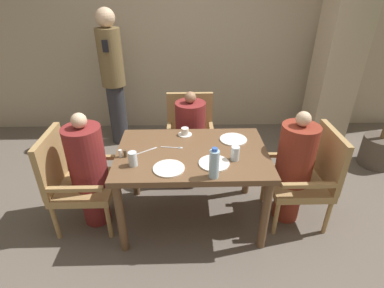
# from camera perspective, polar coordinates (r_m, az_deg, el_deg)

# --- Properties ---
(ground_plane) EXTENTS (16.00, 16.00, 0.00)m
(ground_plane) POSITION_cam_1_polar(r_m,az_deg,el_deg) (3.01, 0.02, -13.68)
(ground_plane) COLOR #60564C
(wall_back) EXTENTS (8.00, 0.06, 2.80)m
(wall_back) POSITION_cam_1_polar(r_m,az_deg,el_deg) (4.34, -0.76, 20.71)
(wall_back) COLOR tan
(wall_back) RESTS_ON ground_plane
(pillar_stone) EXTENTS (0.47, 0.47, 2.70)m
(pillar_stone) POSITION_cam_1_polar(r_m,az_deg,el_deg) (4.34, 26.67, 17.14)
(pillar_stone) COLOR #BCAD8E
(pillar_stone) RESTS_ON ground_plane
(dining_table) EXTENTS (1.29, 0.87, 0.74)m
(dining_table) POSITION_cam_1_polar(r_m,az_deg,el_deg) (2.61, 0.03, -3.29)
(dining_table) COLOR brown
(dining_table) RESTS_ON ground_plane
(chair_left_side) EXTENTS (0.53, 0.53, 0.91)m
(chair_left_side) POSITION_cam_1_polar(r_m,az_deg,el_deg) (2.88, -21.57, -6.05)
(chair_left_side) COLOR #A88451
(chair_left_side) RESTS_ON ground_plane
(diner_in_left_chair) EXTENTS (0.32, 0.32, 1.11)m
(diner_in_left_chair) POSITION_cam_1_polar(r_m,az_deg,el_deg) (2.78, -19.05, -4.70)
(diner_in_left_chair) COLOR maroon
(diner_in_left_chair) RESTS_ON ground_plane
(chair_far_side) EXTENTS (0.53, 0.53, 0.91)m
(chair_far_side) POSITION_cam_1_polar(r_m,az_deg,el_deg) (3.42, -0.35, 2.04)
(chair_far_side) COLOR #A88451
(chair_far_side) RESTS_ON ground_plane
(diner_in_far_chair) EXTENTS (0.32, 0.32, 1.03)m
(diner_in_far_chair) POSITION_cam_1_polar(r_m,az_deg,el_deg) (3.27, -0.30, 1.58)
(diner_in_far_chair) COLOR maroon
(diner_in_far_chair) RESTS_ON ground_plane
(chair_right_side) EXTENTS (0.53, 0.53, 0.91)m
(chair_right_side) POSITION_cam_1_polar(r_m,az_deg,el_deg) (2.92, 21.26, -5.43)
(chair_right_side) COLOR #A88451
(chair_right_side) RESTS_ON ground_plane
(diner_in_right_chair) EXTENTS (0.32, 0.32, 1.10)m
(diner_in_right_chair) POSITION_cam_1_polar(r_m,az_deg,el_deg) (2.82, 18.80, -4.23)
(diner_in_right_chair) COLOR maroon
(diner_in_right_chair) RESTS_ON ground_plane
(standing_host) EXTENTS (0.30, 0.33, 1.75)m
(standing_host) POSITION_cam_1_polar(r_m,az_deg,el_deg) (4.03, -14.83, 12.39)
(standing_host) COLOR #2D2D33
(standing_host) RESTS_ON ground_plane
(plate_main_left) EXTENTS (0.25, 0.25, 0.01)m
(plate_main_left) POSITION_cam_1_polar(r_m,az_deg,el_deg) (2.34, -4.44, -4.65)
(plate_main_left) COLOR white
(plate_main_left) RESTS_ON dining_table
(plate_main_right) EXTENTS (0.25, 0.25, 0.01)m
(plate_main_right) POSITION_cam_1_polar(r_m,az_deg,el_deg) (2.76, 7.87, 0.88)
(plate_main_right) COLOR white
(plate_main_right) RESTS_ON dining_table
(plate_dessert_center) EXTENTS (0.25, 0.25, 0.01)m
(plate_dessert_center) POSITION_cam_1_polar(r_m,az_deg,el_deg) (2.40, 4.22, -3.67)
(plate_dessert_center) COLOR white
(plate_dessert_center) RESTS_ON dining_table
(teacup_with_saucer) EXTENTS (0.13, 0.13, 0.07)m
(teacup_with_saucer) POSITION_cam_1_polar(r_m,az_deg,el_deg) (2.82, -1.35, 2.27)
(teacup_with_saucer) COLOR white
(teacup_with_saucer) RESTS_ON dining_table
(water_bottle) EXTENTS (0.07, 0.07, 0.25)m
(water_bottle) POSITION_cam_1_polar(r_m,az_deg,el_deg) (2.19, 4.24, -3.77)
(water_bottle) COLOR #A3C6DB
(water_bottle) RESTS_ON dining_table
(glass_tall_near) EXTENTS (0.07, 0.07, 0.12)m
(glass_tall_near) POSITION_cam_1_polar(r_m,az_deg,el_deg) (2.44, 8.23, -1.78)
(glass_tall_near) COLOR silver
(glass_tall_near) RESTS_ON dining_table
(glass_tall_mid) EXTENTS (0.07, 0.07, 0.12)m
(glass_tall_mid) POSITION_cam_1_polar(r_m,az_deg,el_deg) (2.39, -11.21, -2.79)
(glass_tall_mid) COLOR silver
(glass_tall_mid) RESTS_ON dining_table
(salt_shaker) EXTENTS (0.03, 0.03, 0.07)m
(salt_shaker) POSITION_cam_1_polar(r_m,az_deg,el_deg) (2.54, -13.49, -1.76)
(salt_shaker) COLOR white
(salt_shaker) RESTS_ON dining_table
(pepper_shaker) EXTENTS (0.03, 0.03, 0.06)m
(pepper_shaker) POSITION_cam_1_polar(r_m,az_deg,el_deg) (2.53, -12.61, -1.78)
(pepper_shaker) COLOR #4C3D2D
(pepper_shaker) RESTS_ON dining_table
(fork_beside_plate) EXTENTS (0.19, 0.04, 0.00)m
(fork_beside_plate) POSITION_cam_1_polar(r_m,az_deg,el_deg) (2.62, -3.44, -0.68)
(fork_beside_plate) COLOR silver
(fork_beside_plate) RESTS_ON dining_table
(knife_beside_plate) EXTENTS (0.17, 0.13, 0.00)m
(knife_beside_plate) POSITION_cam_1_polar(r_m,az_deg,el_deg) (2.60, -8.45, -1.23)
(knife_beside_plate) COLOR silver
(knife_beside_plate) RESTS_ON dining_table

